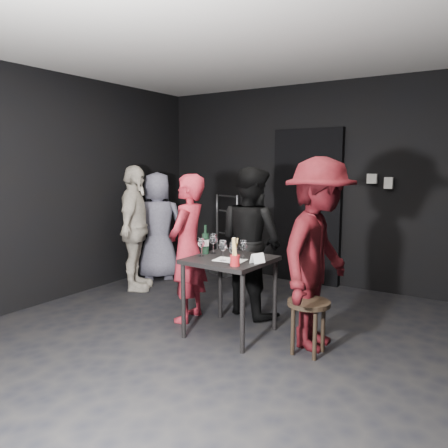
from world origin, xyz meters
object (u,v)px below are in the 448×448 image
Objects in this scene: woman_black at (251,236)px; breadstick_cup at (235,252)px; bystander_cream at (135,223)px; hand_truck at (226,259)px; wine_bottle at (205,243)px; server_red at (188,246)px; stool at (309,311)px; tasting_table at (230,268)px; bystander_grey at (158,225)px; man_maroon at (319,241)px.

woman_black reaches higher than breadstick_cup.
hand_truck is at bearing -51.55° from bystander_cream.
hand_truck is 4.07× the size of wine_bottle.
breadstick_cup is (0.79, -0.36, 0.09)m from server_red.
stool is at bearing 73.75° from server_red.
server_red is 0.87m from breadstick_cup.
tasting_table is at bearing -39.10° from hand_truck.
server_red is 5.42× the size of wine_bottle.
breadstick_cup is at bearing -158.26° from stool.
bystander_grey reaches higher than breadstick_cup.
woman_black is 0.63m from wine_bottle.
man_maroon is 6.64× the size of wine_bottle.
man_maroon is at bearing -130.58° from bystander_cream.
hand_truck is 4.45× the size of breadstick_cup.
wine_bottle reaches higher than breadstick_cup.
breadstick_cup is (-0.60, -0.43, -0.09)m from man_maroon.
stool is 1.63× the size of wine_bottle.
server_red is (-0.58, 0.10, 0.13)m from tasting_table.
bystander_grey is at bearing -110.74° from hand_truck.
stool is 1.23m from woman_black.
server_red is 0.29m from wine_bottle.
man_maroon is 1.10× the size of bystander_cream.
bystander_grey is (-1.81, 0.57, -0.09)m from woman_black.
server_red is at bearing 67.79° from woman_black.
tasting_table is 0.44× the size of woman_black.
bystander_grey is 5.33× the size of wine_bottle.
man_maroon is at bearing 12.04° from tasting_table.
server_red is at bearing 165.48° from wine_bottle.
woman_black is 0.95m from breadstick_cup.
man_maroon is (1.39, 0.07, 0.18)m from server_red.
stool is at bearing -1.20° from tasting_table.
stool is 0.30× the size of server_red.
wine_bottle is at bearing -45.37° from hand_truck.
server_red is 0.90× the size of bystander_cream.
man_maroon is at bearing 81.51° from server_red.
bystander_grey is (-0.63, -0.80, 0.55)m from hand_truck.
tasting_table is 0.39× the size of man_maroon.
hand_truck is at bearing -30.66° from woman_black.
man_maroon is at bearing 121.66° from bystander_grey.
man_maroon reaches higher than woman_black.
hand_truck is 2.11m from server_red.
hand_truck is 1.57× the size of tasting_table.
tasting_table is 0.49× the size of bystander_grey.
breadstick_cup is (1.52, -2.26, 0.65)m from hand_truck.
wine_bottle is (0.27, -0.07, 0.08)m from server_red.
man_maroon is 2.94m from bystander_grey.
bystander_grey is at bearing 144.34° from wine_bottle.
hand_truck reaches higher than breadstick_cup.
server_red is 0.71m from woman_black.
server_red is 1.75m from bystander_grey.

